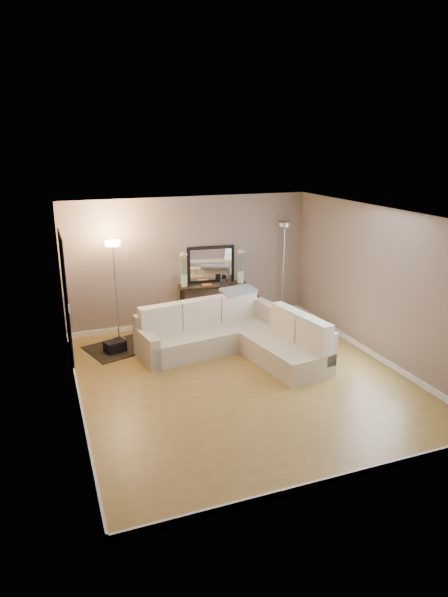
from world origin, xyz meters
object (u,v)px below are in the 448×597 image
object	(u,v)px
floor_lamp_unlit	(284,250)
console_table	(209,302)
floor_lamp_lit	(115,272)
sectional_sofa	(235,335)

from	to	relation	value
floor_lamp_unlit	console_table	bearing A→B (deg)	-178.45
console_table	floor_lamp_lit	size ratio (longest dim) A/B	0.74
floor_lamp_lit	sectional_sofa	bearing A→B (deg)	-35.14
sectional_sofa	floor_lamp_lit	xyz separation A→B (m)	(-1.85, 1.30, 1.02)
sectional_sofa	floor_lamp_unlit	xyz separation A→B (m)	(1.74, 1.58, 1.10)
console_table	sectional_sofa	bearing A→B (deg)	-91.70
floor_lamp_lit	floor_lamp_unlit	xyz separation A→B (m)	(3.58, 0.28, 0.08)
console_table	floor_lamp_unlit	size ratio (longest dim) A/B	0.70
floor_lamp_lit	floor_lamp_unlit	distance (m)	3.60
console_table	floor_lamp_unlit	xyz separation A→B (m)	(1.69, 0.05, 0.95)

